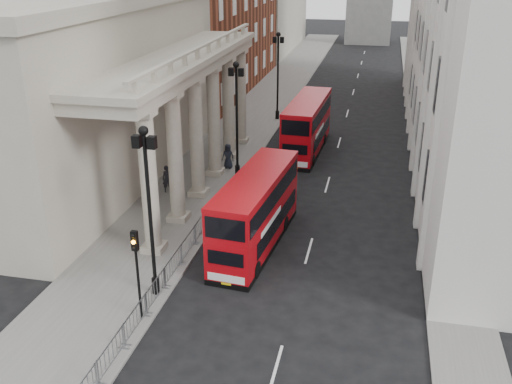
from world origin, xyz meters
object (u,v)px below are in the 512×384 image
at_px(pedestrian_b, 151,191).
at_px(lamp_post_mid, 237,112).
at_px(traffic_light, 136,259).
at_px(lamp_post_south, 149,202).
at_px(pedestrian_c, 228,156).
at_px(bus_near, 256,210).
at_px(bus_far, 307,125).
at_px(lamp_post_north, 278,70).
at_px(pedestrian_a, 167,179).

bearing_deg(pedestrian_b, lamp_post_mid, -150.94).
bearing_deg(traffic_light, lamp_post_south, 92.84).
height_order(traffic_light, pedestrian_c, traffic_light).
height_order(lamp_post_mid, bus_near, lamp_post_mid).
height_order(bus_near, bus_far, bus_far).
height_order(bus_far, pedestrian_c, bus_far).
height_order(lamp_post_north, traffic_light, lamp_post_north).
distance_m(bus_near, pedestrian_c, 12.41).
distance_m(lamp_post_north, bus_near, 26.38).
distance_m(lamp_post_north, pedestrian_b, 22.77).
distance_m(lamp_post_south, bus_far, 23.57).
bearing_deg(lamp_post_mid, traffic_light, -89.68).
height_order(lamp_post_south, lamp_post_mid, same).
bearing_deg(bus_far, pedestrian_b, -120.11).
height_order(lamp_post_south, pedestrian_a, lamp_post_south).
distance_m(traffic_light, pedestrian_c, 19.61).
distance_m(pedestrian_b, pedestrian_c, 8.11).
relative_size(lamp_post_south, traffic_light, 1.93).
bearing_deg(bus_far, bus_near, -89.20).
xyz_separation_m(traffic_light, pedestrian_a, (-4.01, 14.07, -2.05)).
relative_size(bus_far, pedestrian_a, 5.44).
height_order(traffic_light, bus_far, traffic_light).
bearing_deg(bus_far, pedestrian_c, -130.34).
distance_m(bus_far, pedestrian_a, 13.67).
relative_size(traffic_light, pedestrian_b, 2.52).
bearing_deg(lamp_post_north, pedestrian_c, -94.31).
relative_size(traffic_light, bus_near, 0.44).
xyz_separation_m(traffic_light, pedestrian_c, (-1.20, 19.47, -2.04)).
relative_size(lamp_post_south, lamp_post_mid, 1.00).
height_order(bus_near, pedestrian_a, bus_near).
bearing_deg(traffic_light, lamp_post_mid, 90.32).
bearing_deg(bus_near, lamp_post_south, -115.65).
bearing_deg(lamp_post_mid, lamp_post_north, 90.00).
relative_size(lamp_post_south, pedestrian_b, 4.87).
bearing_deg(pedestrian_a, bus_near, -68.52).
distance_m(lamp_post_south, lamp_post_north, 32.00).
distance_m(bus_near, pedestrian_a, 9.69).
bearing_deg(bus_near, lamp_post_mid, 114.94).
bearing_deg(lamp_post_mid, lamp_post_south, -90.00).
bearing_deg(bus_near, pedestrian_a, 146.33).
bearing_deg(lamp_post_mid, pedestrian_a, -134.73).
height_order(lamp_post_mid, pedestrian_b, lamp_post_mid).
bearing_deg(pedestrian_b, pedestrian_c, -138.58).
xyz_separation_m(bus_near, pedestrian_c, (-4.69, 11.44, -1.11)).
height_order(bus_near, pedestrian_c, bus_near).
height_order(traffic_light, bus_near, traffic_light).
xyz_separation_m(lamp_post_north, bus_near, (3.59, -25.99, -2.74)).
height_order(pedestrian_a, pedestrian_b, pedestrian_a).
bearing_deg(lamp_post_south, traffic_light, -87.16).
bearing_deg(pedestrian_a, bus_far, 24.26).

